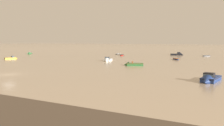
# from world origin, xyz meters

# --- Properties ---
(ground_plane) EXTENTS (800.00, 800.00, 0.00)m
(ground_plane) POSITION_xyz_m (0.00, 0.00, 0.00)
(ground_plane) COLOR tan
(rowboat_moored_0) EXTENTS (1.96, 4.15, 0.63)m
(rowboat_moored_0) POSITION_xyz_m (-4.58, 68.06, 0.17)
(rowboat_moored_0) COLOR red
(rowboat_moored_0) RESTS_ON ground
(rowboat_moored_1) EXTENTS (1.88, 4.25, 0.65)m
(rowboat_moored_1) POSITION_xyz_m (-11.33, 77.51, 0.18)
(rowboat_moored_1) COLOR black
(rowboat_moored_1) RESTS_ON ground
(rowboat_moored_2) EXTENTS (3.81, 4.71, 0.73)m
(rowboat_moored_2) POSITION_xyz_m (23.74, 56.44, 0.20)
(rowboat_moored_2) COLOR navy
(rowboat_moored_2) RESTS_ON ground
(motorboat_moored_1) EXTENTS (5.87, 4.23, 1.92)m
(motorboat_moored_1) POSITION_xyz_m (16.86, 29.10, 0.26)
(motorboat_moored_1) COLOR #23602D
(motorboat_moored_1) RESTS_ON ground
(motorboat_moored_2) EXTENTS (3.58, 5.06, 1.83)m
(motorboat_moored_2) POSITION_xyz_m (-35.03, 29.80, 0.28)
(motorboat_moored_2) COLOR gold
(motorboat_moored_2) RESTS_ON ground
(rowboat_moored_3) EXTENTS (3.94, 3.71, 0.64)m
(rowboat_moored_3) POSITION_xyz_m (32.41, 80.71, 0.17)
(rowboat_moored_3) COLOR gray
(rowboat_moored_3) RESTS_ON ground
(motorboat_moored_3) EXTENTS (4.63, 5.21, 1.79)m
(motorboat_moored_3) POSITION_xyz_m (-54.54, 57.23, 0.25)
(motorboat_moored_3) COLOR #23602D
(motorboat_moored_3) RESTS_ON ground
(motorboat_moored_4) EXTENTS (6.51, 4.31, 2.34)m
(motorboat_moored_4) POSITION_xyz_m (19.06, 83.70, 0.35)
(motorboat_moored_4) COLOR black
(motorboat_moored_4) RESTS_ON ground
(motorboat_moored_6) EXTENTS (3.44, 6.95, 2.53)m
(motorboat_moored_6) POSITION_xyz_m (39.56, 10.20, 0.38)
(motorboat_moored_6) COLOR navy
(motorboat_moored_6) RESTS_ON ground
(motorboat_moored_7) EXTENTS (3.43, 6.20, 2.23)m
(motorboat_moored_7) POSITION_xyz_m (3.38, 38.81, 0.34)
(motorboat_moored_7) COLOR white
(motorboat_moored_7) RESTS_ON ground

